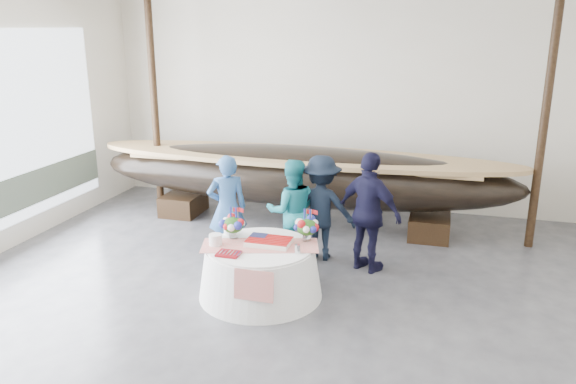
# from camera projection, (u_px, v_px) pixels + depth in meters

# --- Properties ---
(floor) EXTENTS (10.00, 12.00, 0.01)m
(floor) POSITION_uv_depth(u_px,v_px,m) (248.00, 356.00, 6.43)
(floor) COLOR #3D3D42
(floor) RESTS_ON ground
(wall_back) EXTENTS (10.00, 0.02, 4.50)m
(wall_back) POSITION_uv_depth(u_px,v_px,m) (347.00, 98.00, 11.33)
(wall_back) COLOR silver
(wall_back) RESTS_ON ground
(longboat_display) EXTENTS (8.04, 1.61, 1.51)m
(longboat_display) POSITION_uv_depth(u_px,v_px,m) (299.00, 175.00, 10.45)
(longboat_display) COLOR black
(longboat_display) RESTS_ON ground
(banquet_table) EXTENTS (1.72, 1.72, 0.74)m
(banquet_table) POSITION_uv_depth(u_px,v_px,m) (260.00, 270.00, 7.79)
(banquet_table) COLOR white
(banquet_table) RESTS_ON ground
(tabletop_items) EXTENTS (1.68, 1.04, 0.40)m
(tabletop_items) POSITION_uv_depth(u_px,v_px,m) (263.00, 231.00, 7.82)
(tabletop_items) COLOR red
(tabletop_items) RESTS_ON banquet_table
(guest_woman_blue) EXTENTS (0.75, 0.67, 1.72)m
(guest_woman_blue) POSITION_uv_depth(u_px,v_px,m) (227.00, 208.00, 8.90)
(guest_woman_blue) COLOR #2B548A
(guest_woman_blue) RESTS_ON ground
(guest_woman_teal) EXTENTS (0.98, 0.88, 1.67)m
(guest_woman_teal) POSITION_uv_depth(u_px,v_px,m) (292.00, 211.00, 8.84)
(guest_woman_teal) COLOR teal
(guest_woman_teal) RESTS_ON ground
(guest_man_left) EXTENTS (1.14, 0.71, 1.70)m
(guest_man_left) POSITION_uv_depth(u_px,v_px,m) (321.00, 208.00, 8.93)
(guest_man_left) COLOR black
(guest_man_left) RESTS_ON ground
(guest_man_right) EXTENTS (1.18, 0.89, 1.86)m
(guest_man_right) POSITION_uv_depth(u_px,v_px,m) (369.00, 213.00, 8.45)
(guest_man_right) COLOR black
(guest_man_right) RESTS_ON ground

